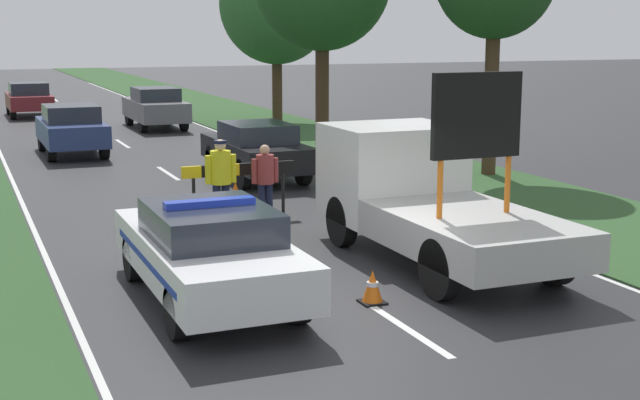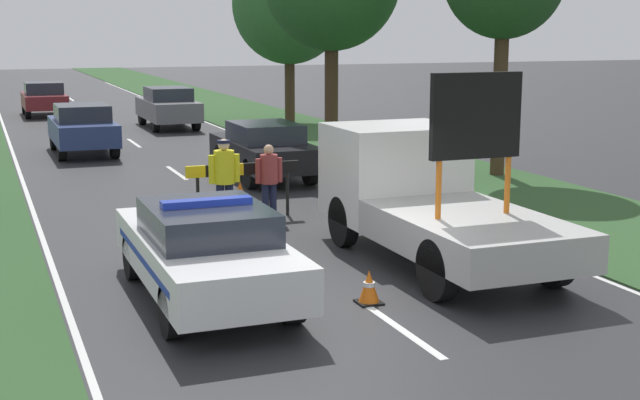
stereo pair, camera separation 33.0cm
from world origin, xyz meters
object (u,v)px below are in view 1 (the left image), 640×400
Objects in this scene: road_barrier at (239,174)px; queued_car_hatch_blue at (72,129)px; work_truck at (422,194)px; queued_car_sedan_black at (256,149)px; roadside_tree_mid_right at (276,4)px; pedestrian_civilian at (265,177)px; queued_car_wagon_maroon at (29,99)px; traffic_cone_centre_front at (236,198)px; queued_car_suv_grey at (155,107)px; traffic_cone_near_police at (372,287)px; police_car at (209,250)px; police_officer at (221,175)px.

queued_car_hatch_blue is (-1.97, 11.13, -0.12)m from road_barrier.
work_truck reaches higher than queued_car_hatch_blue.
roadside_tree_mid_right reaches higher than queued_car_sedan_black.
queued_car_hatch_blue is at bearing 101.50° from pedestrian_civilian.
queued_car_wagon_maroon is 12.28m from roadside_tree_mid_right.
traffic_cone_centre_front is 0.16× the size of queued_car_sedan_black.
queued_car_suv_grey is 0.62× the size of roadside_tree_mid_right.
traffic_cone_near_police is (-0.38, -5.81, -0.69)m from pedestrian_civilian.
queued_car_hatch_blue is at bearing 93.49° from police_car.
traffic_cone_near_police is 0.07× the size of roadside_tree_mid_right.
roadside_tree_mid_right is (7.83, 18.50, 3.82)m from police_officer.
queued_car_sedan_black reaches higher than road_barrier.
police_car is 5.65m from road_barrier.
traffic_cone_near_police is 11.11m from queued_car_sedan_black.
traffic_cone_near_police is (0.03, -6.27, -0.70)m from road_barrier.
pedestrian_civilian reaches higher than road_barrier.
work_truck is 1.43× the size of queued_car_wagon_maroon.
traffic_cone_centre_front is 24.33m from queued_car_wagon_maroon.
pedestrian_civilian is at bearing -53.25° from road_barrier.
traffic_cone_near_police is at bearing 78.58° from police_officer.
road_barrier is at bearing -96.02° from traffic_cone_centre_front.
queued_car_sedan_black reaches higher than traffic_cone_near_police.
police_officer reaches higher than traffic_cone_centre_front.
roadside_tree_mid_right is at bearing -130.44° from police_officer.
queued_car_sedan_black is (1.52, 5.13, -0.14)m from pedestrian_civilian.
police_officer is 20.45m from roadside_tree_mid_right.
traffic_cone_near_police is at bearing 94.03° from queued_car_wagon_maroon.
pedestrian_civilian is 0.41× the size of queued_car_wagon_maroon.
work_truck is 3.18× the size of police_officer.
queued_car_sedan_black is 14.81m from roadside_tree_mid_right.
traffic_cone_near_police is at bearing -22.04° from police_car.
traffic_cone_centre_front is at bearing 95.16° from queued_car_wagon_maroon.
work_truck is at bearing 89.84° from queued_car_suv_grey.
police_officer reaches higher than queued_car_suv_grey.
work_truck is 3.99m from pedestrian_civilian.
police_officer reaches higher than road_barrier.
pedestrian_civilian is 5.86m from traffic_cone_near_police.
roadside_tree_mid_right reaches higher than police_officer.
pedestrian_civilian is 19.96m from roadside_tree_mid_right.
pedestrian_civilian is 0.36× the size of queued_car_sedan_black.
pedestrian_civilian is (0.41, -0.47, -0.02)m from road_barrier.
police_officer is 0.39× the size of queued_car_suv_grey.
pedestrian_civilian is at bearing -110.49° from roadside_tree_mid_right.
pedestrian_civilian reaches higher than traffic_cone_near_police.
queued_car_hatch_blue is at bearing -143.89° from roadside_tree_mid_right.
work_truck is at bearing -103.41° from roadside_tree_mid_right.
roadside_tree_mid_right reaches higher than work_truck.
queued_car_sedan_black is 0.61× the size of roadside_tree_mid_right.
queued_car_hatch_blue is at bearing 90.72° from queued_car_wagon_maroon.
road_barrier is at bearing -112.11° from roadside_tree_mid_right.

